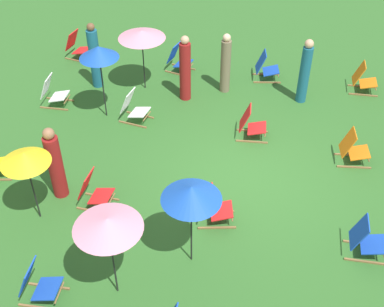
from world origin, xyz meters
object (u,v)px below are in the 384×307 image
Objects in this scene: deckchair_14 at (363,79)px; umbrella_0 at (99,52)px; deckchair_1 at (353,149)px; umbrella_2 at (108,224)px; deckchair_9 at (53,92)px; deckchair_11 at (178,59)px; person_0 at (305,72)px; deckchair_7 at (94,191)px; deckchair_5 at (214,207)px; deckchair_10 at (365,240)px; deckchair_8 at (77,46)px; person_2 at (226,64)px; deckchair_6 at (251,124)px; deckchair_2 at (266,67)px; person_1 at (185,70)px; deckchair_4 at (38,284)px; person_3 at (95,57)px; person_4 at (55,164)px; umbrella_1 at (191,193)px; umbrella_4 at (142,34)px; deckchair_3 at (134,108)px; umbrella_3 at (25,158)px.

deckchair_14 is 7.04m from umbrella_0.
umbrella_2 reaches higher than deckchair_1.
deckchair_11 is (2.51, -2.67, 0.00)m from deckchair_9.
person_0 is (-0.68, -3.56, 0.49)m from deckchair_11.
deckchair_1 is 1.00× the size of deckchair_14.
deckchair_7 is 0.47× the size of person_0.
deckchair_10 is at bearing -108.25° from deckchair_5.
person_2 is at bearing -90.56° from deckchair_8.
deckchair_7 is 0.43× the size of umbrella_0.
deckchair_6 is at bearing -20.80° from deckchair_5.
person_1 is at bearing 115.22° from deckchair_2.
deckchair_4 is at bearing 179.94° from deckchair_7.
person_2 is 0.91× the size of person_3.
deckchair_10 is 5.81m from deckchair_14.
person_2 is at bearing 99.12° from deckchair_14.
deckchair_2 and deckchair_6 have the same top height.
deckchair_10 is 0.43× the size of umbrella_0.
deckchair_11 is at bearing 80.96° from deckchair_2.
deckchair_8 is at bearing 136.42° from person_4.
umbrella_1 is at bearing 151.20° from deckchair_14.
person_0 is (2.25, 1.34, 0.49)m from deckchair_1.
umbrella_0 is 1.08× the size of person_1.
deckchair_1 is 4.64m from person_1.
deckchair_8 is 0.43× the size of umbrella_0.
person_1 reaches higher than deckchair_2.
deckchair_9 is 0.49× the size of umbrella_4.
person_3 is (1.30, 1.52, 0.51)m from deckchair_3.
deckchair_4 is at bearing 145.37° from deckchair_6.
deckchair_11 is (5.61, 5.17, 0.00)m from deckchair_10.
umbrella_2 reaches higher than deckchair_8.
deckchair_5 is 0.47× the size of umbrella_1.
deckchair_14 is at bearing -41.60° from deckchair_7.
umbrella_4 is at bearing 124.12° from person_1.
person_1 is (-1.31, -3.70, 0.49)m from deckchair_8.
deckchair_5 is 1.04× the size of deckchair_14.
deckchair_9 is 0.43× the size of umbrella_0.
deckchair_6 is at bearing -96.00° from deckchair_9.
umbrella_2 is 6.95m from person_2.
deckchair_14 is (0.03, -2.63, 0.00)m from deckchair_2.
deckchair_9 is at bearing 22.16° from umbrella_3.
person_1 is 2.50m from person_3.
person_2 is (-0.87, 0.98, 0.44)m from deckchair_2.
umbrella_0 is (5.40, 0.97, 1.43)m from deckchair_4.
deckchair_6 is 1.00× the size of deckchair_9.
deckchair_7 is 0.45× the size of umbrella_1.
deckchair_11 is 2.41m from person_3.
person_3 reaches higher than deckchair_14.
deckchair_8 is 3.96m from person_1.
person_3 is (4.95, 0.80, -0.67)m from umbrella_3.
umbrella_0 is at bearing 170.79° from person_1.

